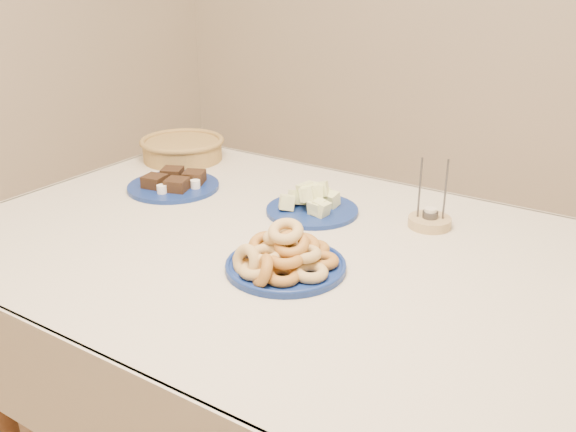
% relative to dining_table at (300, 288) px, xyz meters
% --- Properties ---
extents(dining_table, '(1.71, 1.11, 0.75)m').
position_rel_dining_table_xyz_m(dining_table, '(0.00, 0.00, 0.00)').
color(dining_table, brown).
rests_on(dining_table, ground).
extents(donut_platter, '(0.35, 0.35, 0.12)m').
position_rel_dining_table_xyz_m(donut_platter, '(0.03, -0.11, 0.14)').
color(donut_platter, navy).
rests_on(donut_platter, dining_table).
extents(melon_plate, '(0.32, 0.32, 0.09)m').
position_rel_dining_table_xyz_m(melon_plate, '(-0.10, 0.21, 0.13)').
color(melon_plate, navy).
rests_on(melon_plate, dining_table).
extents(brownie_plate, '(0.34, 0.34, 0.05)m').
position_rel_dining_table_xyz_m(brownie_plate, '(-0.53, 0.14, 0.12)').
color(brownie_plate, navy).
rests_on(brownie_plate, dining_table).
extents(wicker_basket, '(0.29, 0.29, 0.07)m').
position_rel_dining_table_xyz_m(wicker_basket, '(-0.70, 0.36, 0.15)').
color(wicker_basket, olive).
rests_on(wicker_basket, dining_table).
extents(candle_holder, '(0.14, 0.14, 0.18)m').
position_rel_dining_table_xyz_m(candle_holder, '(0.20, 0.29, 0.12)').
color(candle_holder, tan).
rests_on(candle_holder, dining_table).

